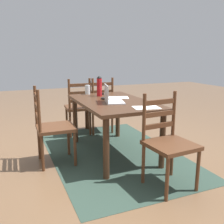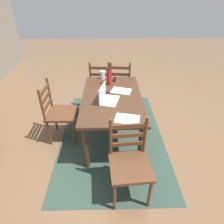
{
  "view_description": "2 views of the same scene",
  "coord_description": "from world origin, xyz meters",
  "px_view_note": "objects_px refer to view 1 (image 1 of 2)",
  "views": [
    {
      "loc": [
        -3.01,
        1.28,
        1.33
      ],
      "look_at": [
        0.08,
        -0.02,
        0.56
      ],
      "focal_mm": 40.74,
      "sensor_mm": 36.0,
      "label": 1
    },
    {
      "loc": [
        -2.44,
        0.05,
        2.08
      ],
      "look_at": [
        -0.1,
        0.0,
        0.53
      ],
      "focal_mm": 30.72,
      "sensor_mm": 36.0,
      "label": 2
    }
  ],
  "objects_px": {
    "chair_far_head": "(52,127)",
    "tv_remote": "(101,93)",
    "dining_table": "(113,108)",
    "chair_right_near": "(99,106)",
    "laptop": "(111,98)",
    "water_bottle": "(99,86)",
    "computer_mouse": "(104,98)",
    "chair_right_far": "(80,107)",
    "chair_left_near": "(168,143)",
    "drinking_glass": "(88,90)"
  },
  "relations": [
    {
      "from": "chair_right_far",
      "to": "drinking_glass",
      "type": "relative_size",
      "value": 6.87
    },
    {
      "from": "dining_table",
      "to": "chair_left_near",
      "type": "relative_size",
      "value": 1.52
    },
    {
      "from": "chair_far_head",
      "to": "chair_left_near",
      "type": "xyz_separation_m",
      "value": [
        -1.01,
        -0.97,
        0.0
      ]
    },
    {
      "from": "drinking_glass",
      "to": "laptop",
      "type": "bearing_deg",
      "value": -175.0
    },
    {
      "from": "water_bottle",
      "to": "computer_mouse",
      "type": "relative_size",
      "value": 2.87
    },
    {
      "from": "chair_right_far",
      "to": "laptop",
      "type": "xyz_separation_m",
      "value": [
        -1.13,
        -0.1,
        0.33
      ]
    },
    {
      "from": "chair_right_near",
      "to": "drinking_glass",
      "type": "height_order",
      "value": "chair_right_near"
    },
    {
      "from": "computer_mouse",
      "to": "water_bottle",
      "type": "bearing_deg",
      "value": 14.51
    },
    {
      "from": "chair_far_head",
      "to": "tv_remote",
      "type": "height_order",
      "value": "chair_far_head"
    },
    {
      "from": "chair_far_head",
      "to": "tv_remote",
      "type": "xyz_separation_m",
      "value": [
        0.6,
        -0.86,
        0.28
      ]
    },
    {
      "from": "dining_table",
      "to": "chair_right_near",
      "type": "bearing_deg",
      "value": -9.46
    },
    {
      "from": "chair_right_near",
      "to": "tv_remote",
      "type": "relative_size",
      "value": 5.59
    },
    {
      "from": "dining_table",
      "to": "chair_right_near",
      "type": "height_order",
      "value": "chair_right_near"
    },
    {
      "from": "chair_right_near",
      "to": "water_bottle",
      "type": "height_order",
      "value": "water_bottle"
    },
    {
      "from": "dining_table",
      "to": "chair_far_head",
      "type": "bearing_deg",
      "value": 89.92
    },
    {
      "from": "water_bottle",
      "to": "chair_right_far",
      "type": "bearing_deg",
      "value": 13.15
    },
    {
      "from": "computer_mouse",
      "to": "tv_remote",
      "type": "xyz_separation_m",
      "value": [
        0.47,
        -0.13,
        -0.01
      ]
    },
    {
      "from": "dining_table",
      "to": "drinking_glass",
      "type": "height_order",
      "value": "drinking_glass"
    },
    {
      "from": "chair_left_near",
      "to": "chair_far_head",
      "type": "bearing_deg",
      "value": 43.92
    },
    {
      "from": "laptop",
      "to": "computer_mouse",
      "type": "height_order",
      "value": "laptop"
    },
    {
      "from": "dining_table",
      "to": "computer_mouse",
      "type": "distance_m",
      "value": 0.19
    },
    {
      "from": "chair_right_far",
      "to": "laptop",
      "type": "relative_size",
      "value": 2.6
    },
    {
      "from": "chair_far_head",
      "to": "drinking_glass",
      "type": "bearing_deg",
      "value": -45.43
    },
    {
      "from": "laptop",
      "to": "drinking_glass",
      "type": "height_order",
      "value": "laptop"
    },
    {
      "from": "dining_table",
      "to": "laptop",
      "type": "bearing_deg",
      "value": 146.38
    },
    {
      "from": "chair_far_head",
      "to": "laptop",
      "type": "bearing_deg",
      "value": -99.21
    },
    {
      "from": "chair_right_near",
      "to": "chair_right_far",
      "type": "relative_size",
      "value": 1.0
    },
    {
      "from": "chair_far_head",
      "to": "chair_left_near",
      "type": "distance_m",
      "value": 1.4
    },
    {
      "from": "computer_mouse",
      "to": "chair_right_far",
      "type": "bearing_deg",
      "value": 28.37
    },
    {
      "from": "water_bottle",
      "to": "chair_far_head",
      "type": "bearing_deg",
      "value": 118.68
    },
    {
      "from": "tv_remote",
      "to": "chair_right_near",
      "type": "bearing_deg",
      "value": -99.59
    },
    {
      "from": "chair_far_head",
      "to": "drinking_glass",
      "type": "height_order",
      "value": "chair_far_head"
    },
    {
      "from": "chair_right_near",
      "to": "tv_remote",
      "type": "height_order",
      "value": "chair_right_near"
    },
    {
      "from": "water_bottle",
      "to": "drinking_glass",
      "type": "bearing_deg",
      "value": 24.76
    },
    {
      "from": "water_bottle",
      "to": "tv_remote",
      "type": "height_order",
      "value": "water_bottle"
    },
    {
      "from": "drinking_glass",
      "to": "tv_remote",
      "type": "height_order",
      "value": "drinking_glass"
    },
    {
      "from": "chair_right_far",
      "to": "computer_mouse",
      "type": "relative_size",
      "value": 9.5
    },
    {
      "from": "chair_left_near",
      "to": "drinking_glass",
      "type": "relative_size",
      "value": 6.87
    },
    {
      "from": "laptop",
      "to": "water_bottle",
      "type": "xyz_separation_m",
      "value": [
        0.54,
        -0.04,
        0.09
      ]
    },
    {
      "from": "chair_far_head",
      "to": "laptop",
      "type": "height_order",
      "value": "laptop"
    },
    {
      "from": "water_bottle",
      "to": "drinking_glass",
      "type": "distance_m",
      "value": 0.27
    },
    {
      "from": "laptop",
      "to": "tv_remote",
      "type": "bearing_deg",
      "value": -10.51
    },
    {
      "from": "dining_table",
      "to": "chair_right_near",
      "type": "xyz_separation_m",
      "value": [
        1.01,
        -0.17,
        -0.17
      ]
    },
    {
      "from": "dining_table",
      "to": "laptop",
      "type": "xyz_separation_m",
      "value": [
        -0.12,
        0.08,
        0.16
      ]
    },
    {
      "from": "laptop",
      "to": "drinking_glass",
      "type": "distance_m",
      "value": 0.77
    },
    {
      "from": "chair_far_head",
      "to": "computer_mouse",
      "type": "height_order",
      "value": "chair_far_head"
    },
    {
      "from": "chair_right_far",
      "to": "chair_left_near",
      "type": "distance_m",
      "value": 2.05
    },
    {
      "from": "chair_far_head",
      "to": "computer_mouse",
      "type": "xyz_separation_m",
      "value": [
        0.13,
        -0.73,
        0.29
      ]
    },
    {
      "from": "chair_far_head",
      "to": "chair_left_near",
      "type": "height_order",
      "value": "same"
    },
    {
      "from": "chair_right_near",
      "to": "chair_far_head",
      "type": "height_order",
      "value": "same"
    }
  ]
}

